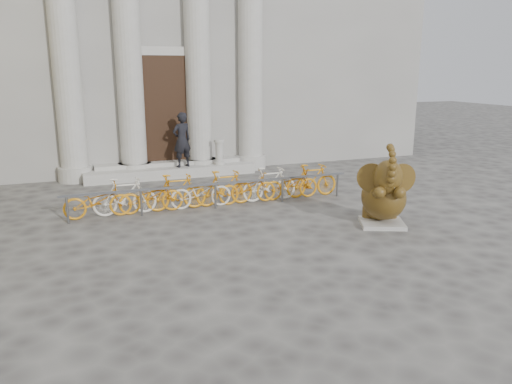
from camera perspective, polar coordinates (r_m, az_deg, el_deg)
name	(u,v)px	position (r m, az deg, el deg)	size (l,w,h in m)	color
ground	(272,274)	(9.50, 1.82, -9.33)	(80.00, 80.00, 0.00)	#474442
classical_building	(139,15)	(23.34, -13.19, 19.06)	(22.00, 10.70, 12.00)	gray
entrance_steps	(171,171)	(18.13, -9.72, 2.36)	(6.00, 1.20, 0.36)	#A8A59E
elephant_statue	(384,196)	(12.46, 14.41, -0.45)	(1.41, 1.64, 2.07)	#A8A59E
bike_rack	(212,189)	(13.91, -5.02, 0.36)	(8.03, 0.53, 1.00)	slate
pedestrian	(182,140)	(17.77, -8.46, 5.91)	(0.70, 0.46, 1.93)	black
balustrade_post	(219,153)	(18.14, -4.24, 4.46)	(0.37, 0.37, 0.91)	#A8A59E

